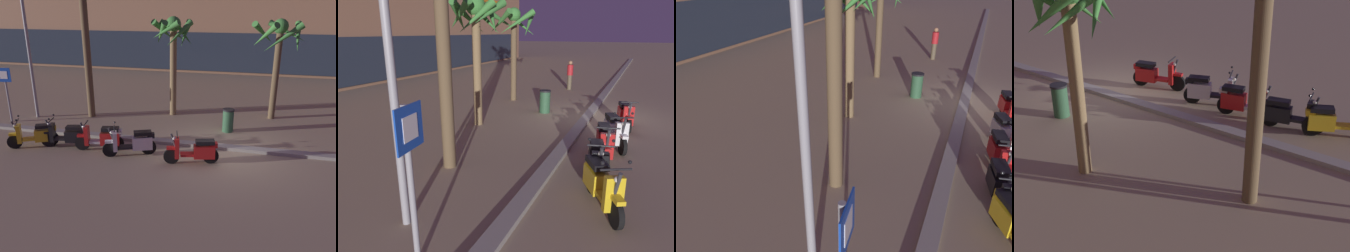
# 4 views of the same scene
# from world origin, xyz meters

# --- Properties ---
(ground_plane) EXTENTS (200.00, 200.00, 0.00)m
(ground_plane) POSITION_xyz_m (0.00, 0.00, 0.00)
(ground_plane) COLOR #9E896B
(curb_strip) EXTENTS (60.00, 0.36, 0.12)m
(curb_strip) POSITION_xyz_m (0.00, 0.22, 0.06)
(curb_strip) COLOR gray
(curb_strip) RESTS_ON ground
(scooter_yellow_mid_rear) EXTENTS (1.62, 0.96, 1.17)m
(scooter_yellow_mid_rear) POSITION_xyz_m (-6.66, -1.17, 0.45)
(scooter_yellow_mid_rear) COLOR black
(scooter_yellow_mid_rear) RESTS_ON ground
(scooter_black_last_in_row) EXTENTS (1.71, 0.68, 1.17)m
(scooter_black_last_in_row) POSITION_xyz_m (-5.55, -0.93, 0.44)
(scooter_black_last_in_row) COLOR black
(scooter_black_last_in_row) RESTS_ON ground
(scooter_red_mid_centre) EXTENTS (1.72, 0.69, 1.04)m
(scooter_red_mid_centre) POSITION_xyz_m (-4.18, -0.91, 0.46)
(scooter_red_mid_centre) COLOR black
(scooter_red_mid_centre) RESTS_ON ground
(scooter_white_gap_after_mid) EXTENTS (1.74, 0.89, 1.17)m
(scooter_white_gap_after_mid) POSITION_xyz_m (-2.98, -1.05, 0.46)
(scooter_white_gap_after_mid) COLOR black
(scooter_white_gap_after_mid) RESTS_ON ground
(scooter_red_mid_front) EXTENTS (1.77, 0.73, 1.04)m
(scooter_red_mid_front) POSITION_xyz_m (-0.83, -1.19, 0.44)
(scooter_red_mid_front) COLOR black
(scooter_red_mid_front) RESTS_ON ground
(crossing_sign) EXTENTS (0.60, 0.16, 2.40)m
(crossing_sign) POSITION_xyz_m (-9.44, 1.00, 1.50)
(crossing_sign) COLOR #939399
(crossing_sign) RESTS_ON ground
(palm_tree_near_sign) EXTENTS (1.95, 1.95, 4.44)m
(palm_tree_near_sign) POSITION_xyz_m (-2.71, 3.73, 3.40)
(palm_tree_near_sign) COLOR olive
(palm_tree_near_sign) RESTS_ON ground
(palm_tree_mid_walkway) EXTENTS (2.40, 2.41, 4.37)m
(palm_tree_mid_walkway) POSITION_xyz_m (1.78, 4.23, 3.32)
(palm_tree_mid_walkway) COLOR brown
(palm_tree_mid_walkway) RESTS_ON ground
(pedestrian_strolling_near_curb) EXTENTS (0.34, 0.34, 1.67)m
(pedestrian_strolling_near_curb) POSITION_xyz_m (5.93, 2.38, 0.88)
(pedestrian_strolling_near_curb) COLOR brown
(pedestrian_strolling_near_curb) RESTS_ON ground
(litter_bin) EXTENTS (0.48, 0.48, 0.95)m
(litter_bin) POSITION_xyz_m (-0.02, 2.04, 0.48)
(litter_bin) COLOR #2D5638
(litter_bin) RESTS_ON ground
(street_lamp) EXTENTS (0.36, 0.36, 6.01)m
(street_lamp) POSITION_xyz_m (-8.71, 1.87, 3.72)
(street_lamp) COLOR #939399
(street_lamp) RESTS_ON ground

